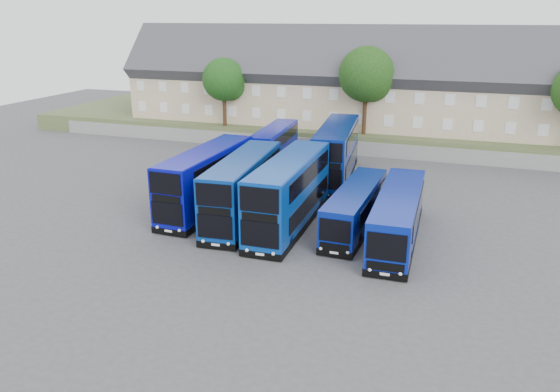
{
  "coord_description": "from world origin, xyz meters",
  "views": [
    {
      "loc": [
        12.05,
        -31.89,
        14.24
      ],
      "look_at": [
        0.46,
        2.18,
        2.2
      ],
      "focal_mm": 35.0,
      "sensor_mm": 36.0,
      "label": 1
    }
  ],
  "objects_px": {
    "dd_front_mid": "(243,190)",
    "tree_west": "(225,81)",
    "coach_east_a": "(355,209)",
    "tree_mid": "(368,76)",
    "dd_front_left": "(207,181)"
  },
  "relations": [
    {
      "from": "dd_front_left",
      "to": "tree_west",
      "type": "xyz_separation_m",
      "value": [
        -8.0,
        21.48,
        4.78
      ]
    },
    {
      "from": "dd_front_left",
      "to": "tree_mid",
      "type": "distance_m",
      "value": 24.1
    },
    {
      "from": "dd_front_mid",
      "to": "tree_mid",
      "type": "bearing_deg",
      "value": 74.49
    },
    {
      "from": "dd_front_left",
      "to": "tree_west",
      "type": "height_order",
      "value": "tree_west"
    },
    {
      "from": "dd_front_mid",
      "to": "tree_mid",
      "type": "relative_size",
      "value": 1.27
    },
    {
      "from": "dd_front_mid",
      "to": "tree_west",
      "type": "bearing_deg",
      "value": 112.49
    },
    {
      "from": "tree_mid",
      "to": "dd_front_mid",
      "type": "bearing_deg",
      "value": -101.2
    },
    {
      "from": "tree_west",
      "to": "dd_front_mid",
      "type": "bearing_deg",
      "value": -63.2
    },
    {
      "from": "tree_mid",
      "to": "coach_east_a",
      "type": "bearing_deg",
      "value": -81.26
    },
    {
      "from": "coach_east_a",
      "to": "tree_mid",
      "type": "height_order",
      "value": "tree_mid"
    },
    {
      "from": "dd_front_mid",
      "to": "tree_west",
      "type": "relative_size",
      "value": 1.53
    },
    {
      "from": "dd_front_mid",
      "to": "coach_east_a",
      "type": "bearing_deg",
      "value": 2.05
    },
    {
      "from": "dd_front_left",
      "to": "coach_east_a",
      "type": "distance_m",
      "value": 11.45
    },
    {
      "from": "dd_front_mid",
      "to": "tree_west",
      "type": "distance_m",
      "value": 25.79
    },
    {
      "from": "dd_front_left",
      "to": "tree_mid",
      "type": "height_order",
      "value": "tree_mid"
    }
  ]
}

